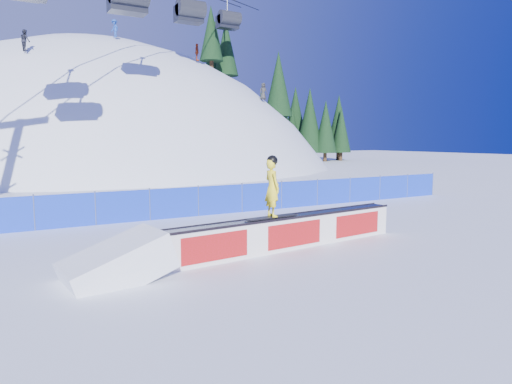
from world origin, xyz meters
TOP-DOWN VIEW (x-y plane):
  - ground at (0.00, 0.00)m, footprint 160.00×160.00m
  - snow_hill at (0.00, 42.00)m, footprint 64.00×64.00m
  - treeline at (24.51, 41.58)m, footprint 23.69×12.19m
  - safety_fence at (0.00, 4.50)m, footprint 22.05×0.05m
  - rail_box at (-2.87, -1.90)m, footprint 7.98×1.41m
  - snow_ramp at (-7.83, -2.43)m, footprint 2.53×1.73m
  - snowboarder at (-3.49, -1.96)m, footprint 1.67×0.60m
  - distant_skiers at (2.68, 30.02)m, footprint 21.90×6.61m

SIDE VIEW (x-z plane):
  - snow_hill at x=0.00m, z-range -50.00..14.00m
  - ground at x=0.00m, z-range 0.00..0.00m
  - snow_ramp at x=-7.83m, z-range -0.74..0.74m
  - rail_box at x=-2.87m, z-range -0.01..0.95m
  - safety_fence at x=0.00m, z-range -0.05..1.25m
  - snowboarder at x=-3.49m, z-range 0.94..2.66m
  - treeline at x=24.51m, z-range -1.47..20.20m
  - distant_skiers at x=2.68m, z-range 7.52..14.88m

